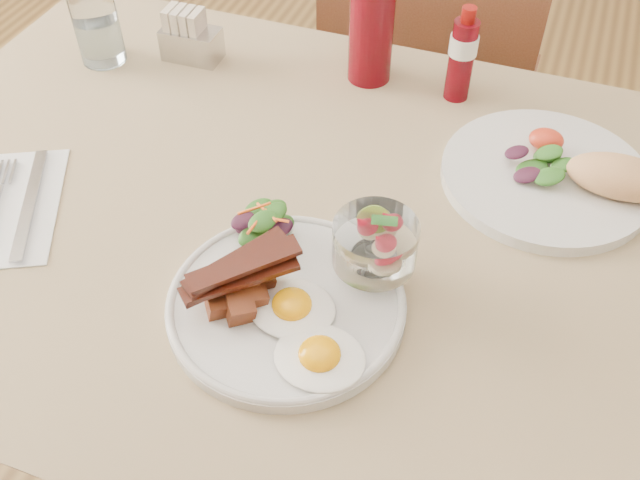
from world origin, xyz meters
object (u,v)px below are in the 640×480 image
table (324,260)px  hot_sauce_bottle (462,55)px  ketchup_bottle (372,23)px  sugar_caddy (190,38)px  second_plate (563,175)px  water_glass (98,29)px  chair_far (428,88)px  main_plate (286,305)px  fruit_cup (375,244)px

table → hot_sauce_bottle: size_ratio=8.70×
ketchup_bottle → sugar_caddy: (-0.30, -0.05, -0.06)m
second_plate → table: bearing=-149.6°
second_plate → water_glass: bearing=175.5°
second_plate → ketchup_bottle: 0.38m
chair_far → main_plate: (0.01, -0.83, 0.24)m
water_glass → hot_sauce_bottle: bearing=9.6°
water_glass → second_plate: bearing=-4.5°
table → chair_far: chair_far is taller
main_plate → fruit_cup: fruit_cup is taller
chair_far → hot_sauce_bottle: 0.46m
table → water_glass: water_glass is taller
chair_far → ketchup_bottle: bearing=-97.2°
fruit_cup → chair_far: bearing=97.1°
main_plate → sugar_caddy: 0.57m
water_glass → fruit_cup: bearing=-29.2°
table → ketchup_bottle: 0.38m
chair_far → main_plate: size_ratio=3.32×
fruit_cup → second_plate: 0.33m
fruit_cup → hot_sauce_bottle: (0.01, 0.42, 0.00)m
main_plate → second_plate: size_ratio=0.90×
chair_far → sugar_caddy: bearing=-131.8°
table → fruit_cup: fruit_cup is taller
hot_sauce_bottle → water_glass: size_ratio=1.21×
main_plate → water_glass: 0.63m
table → main_plate: size_ratio=4.75×
chair_far → sugar_caddy: size_ratio=9.62×
fruit_cup → water_glass: water_glass is taller
chair_far → sugar_caddy: 0.58m
chair_far → main_plate: 0.86m
table → main_plate: bearing=-86.0°
main_plate → ketchup_bottle: (-0.05, 0.49, 0.09)m
second_plate → water_glass: water_glass is taller
table → chair_far: size_ratio=1.43×
fruit_cup → water_glass: 0.66m
chair_far → second_plate: chair_far is taller
chair_far → ketchup_bottle: (-0.04, -0.33, 0.32)m
fruit_cup → ketchup_bottle: bearing=107.9°
sugar_caddy → water_glass: (-0.14, -0.05, 0.02)m
chair_far → water_glass: size_ratio=7.34×
table → sugar_caddy: 0.46m
fruit_cup → main_plate: bearing=-139.2°
chair_far → fruit_cup: (0.09, -0.76, 0.30)m
chair_far → sugar_caddy: (-0.34, -0.38, 0.26)m
second_plate → sugar_caddy: (-0.63, 0.11, 0.02)m
sugar_caddy → water_glass: 0.15m
table → fruit_cup: 0.21m
table → second_plate: size_ratio=4.26×
main_plate → ketchup_bottle: ketchup_bottle is taller
sugar_caddy → hot_sauce_bottle: bearing=4.3°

